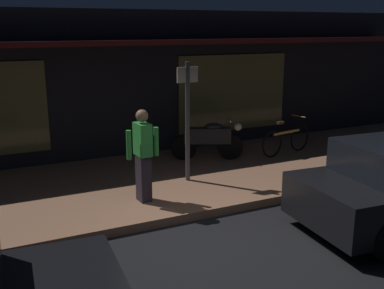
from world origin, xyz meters
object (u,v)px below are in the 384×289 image
(bicycle_parked, at_px, (286,140))
(sign_post, at_px, (188,115))
(motorcycle, at_px, (209,139))
(person_bystander, at_px, (143,154))

(bicycle_parked, height_order, sign_post, sign_post)
(motorcycle, xyz_separation_m, bicycle_parked, (1.94, -0.41, -0.14))
(person_bystander, bearing_deg, motorcycle, 38.85)
(motorcycle, bearing_deg, sign_post, -133.41)
(motorcycle, xyz_separation_m, sign_post, (-1.10, -1.16, 0.86))
(sign_post, bearing_deg, person_bystander, -150.02)
(bicycle_parked, distance_m, person_bystander, 4.51)
(motorcycle, bearing_deg, person_bystander, -141.15)
(person_bystander, xyz_separation_m, sign_post, (1.21, 0.70, 0.48))
(motorcycle, height_order, bicycle_parked, motorcycle)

